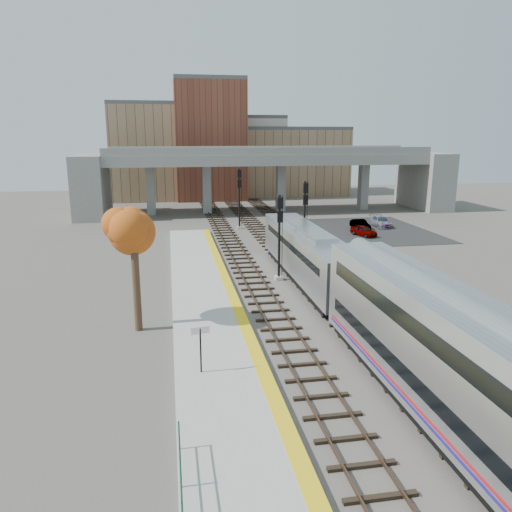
{
  "coord_description": "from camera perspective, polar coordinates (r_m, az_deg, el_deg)",
  "views": [
    {
      "loc": [
        -9.4,
        -27.83,
        11.24
      ],
      "look_at": [
        -3.26,
        7.4,
        2.5
      ],
      "focal_mm": 35.0,
      "sensor_mm": 36.0,
      "label": 1
    }
  ],
  "objects": [
    {
      "name": "parking_lot",
      "position": [
        61.56,
        12.66,
        2.9
      ],
      "size": [
        14.0,
        18.0,
        0.04
      ],
      "primitive_type": "cube",
      "color": "black",
      "rests_on": "ground"
    },
    {
      "name": "tree",
      "position": [
        29.01,
        -13.81,
        1.88
      ],
      "size": [
        3.6,
        3.6,
        7.39
      ],
      "color": "#382619",
      "rests_on": "ground"
    },
    {
      "name": "signal_mast_mid",
      "position": [
        46.99,
        5.58,
        4.19
      ],
      "size": [
        0.6,
        0.64,
        7.05
      ],
      "color": "#9E9E99",
      "rests_on": "ground"
    },
    {
      "name": "tracks",
      "position": [
        43.1,
        4.34,
        -1.32
      ],
      "size": [
        10.7,
        95.0,
        0.25
      ],
      "color": "black",
      "rests_on": "ground"
    },
    {
      "name": "signal_mast_far",
      "position": [
        60.39,
        -1.91,
        6.54
      ],
      "size": [
        0.6,
        0.64,
        7.32
      ],
      "color": "#9E9E99",
      "rests_on": "ground"
    },
    {
      "name": "yellow_strip",
      "position": [
        30.15,
        -1.51,
        -7.43
      ],
      "size": [
        0.7,
        60.0,
        0.01
      ],
      "primitive_type": "cube",
      "color": "yellow",
      "rests_on": "platform"
    },
    {
      "name": "buildings_far",
      "position": [
        95.06,
        -3.5,
        11.68
      ],
      "size": [
        43.0,
        21.0,
        20.6
      ],
      "color": "#9C7A5A",
      "rests_on": "ground"
    },
    {
      "name": "car_a",
      "position": [
        57.77,
        12.21,
        2.84
      ],
      "size": [
        2.48,
        3.76,
        1.19
      ],
      "primitive_type": "imported",
      "rotation": [
        0.0,
        0.0,
        0.34
      ],
      "color": "#99999E",
      "rests_on": "parking_lot"
    },
    {
      "name": "platform",
      "position": [
        30.02,
        -5.13,
        -7.95
      ],
      "size": [
        4.5,
        60.0,
        0.35
      ],
      "primitive_type": "cube",
      "color": "#9E9E99",
      "rests_on": "ground"
    },
    {
      "name": "signal_mast_near",
      "position": [
        38.8,
        2.69,
        1.89
      ],
      "size": [
        0.6,
        0.64,
        6.74
      ],
      "color": "#9E9E99",
      "rests_on": "ground"
    },
    {
      "name": "car_b",
      "position": [
        61.67,
        11.83,
        3.54
      ],
      "size": [
        1.48,
        3.69,
        1.19
      ],
      "primitive_type": "imported",
      "rotation": [
        0.0,
        0.0,
        0.06
      ],
      "color": "#99999E",
      "rests_on": "parking_lot"
    },
    {
      "name": "car_c",
      "position": [
        64.26,
        14.06,
        3.84
      ],
      "size": [
        1.89,
        4.32,
        1.24
      ],
      "primitive_type": "imported",
      "rotation": [
        0.0,
        0.0,
        -0.04
      ],
      "color": "#99999E",
      "rests_on": "parking_lot"
    },
    {
      "name": "locomotive",
      "position": [
        38.89,
        5.9,
        0.34
      ],
      "size": [
        3.02,
        19.05,
        4.1
      ],
      "color": "#A8AAB2",
      "rests_on": "ground"
    },
    {
      "name": "station_sign",
      "position": [
        23.56,
        -6.38,
        -9.5
      ],
      "size": [
        0.9,
        0.2,
        2.27
      ],
      "rotation": [
        0.0,
        0.0,
        0.17
      ],
      "color": "black",
      "rests_on": "platform"
    },
    {
      "name": "coach",
      "position": [
        19.22,
        24.95,
        -13.7
      ],
      "size": [
        3.03,
        25.0,
        5.0
      ],
      "color": "#A8AAB2",
      "rests_on": "ground"
    },
    {
      "name": "ground",
      "position": [
        31.45,
        8.27,
        -7.36
      ],
      "size": [
        160.0,
        160.0,
        0.0
      ],
      "primitive_type": "plane",
      "color": "#47423D",
      "rests_on": "ground"
    },
    {
      "name": "overpass",
      "position": [
        74.42,
        1.26,
        9.55
      ],
      "size": [
        54.0,
        12.0,
        9.5
      ],
      "color": "slate",
      "rests_on": "ground"
    }
  ]
}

